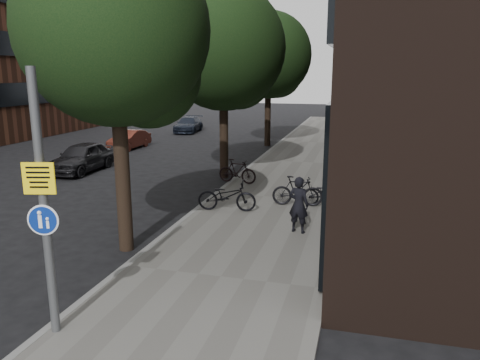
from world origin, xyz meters
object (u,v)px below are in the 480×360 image
(pedestrian, at_px, (299,205))
(parked_bike_facade_near, at_px, (327,194))
(parked_car_near, at_px, (82,157))
(signpost, at_px, (44,206))

(pedestrian, relative_size, parked_bike_facade_near, 0.93)
(pedestrian, xyz_separation_m, parked_bike_facade_near, (0.56, 2.65, -0.34))
(pedestrian, distance_m, parked_bike_facade_near, 2.73)
(parked_bike_facade_near, height_order, parked_car_near, parked_car_near)
(parked_bike_facade_near, bearing_deg, parked_car_near, 80.81)
(parked_bike_facade_near, bearing_deg, pedestrian, 175.43)
(signpost, distance_m, pedestrian, 6.97)
(parked_car_near, bearing_deg, pedestrian, -30.47)
(pedestrian, bearing_deg, parked_car_near, -14.34)
(signpost, xyz_separation_m, parked_bike_facade_near, (3.80, 8.65, -1.76))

